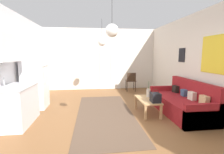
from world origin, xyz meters
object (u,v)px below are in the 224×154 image
Objects in this scene: handbag at (155,97)px; accent_chair at (131,80)px; coffee_table at (147,101)px; pendant_lamp_near at (112,31)px; bamboo_vase at (148,93)px; refrigerator at (35,79)px; couch at (182,103)px; pendant_lamp_far at (102,42)px.

accent_chair reaches higher than handbag.
pendant_lamp_near is at bearing -133.67° from coffee_table.
bamboo_vase is 0.55× the size of accent_chair.
couch is at bearing -13.46° from refrigerator.
bamboo_vase is 0.52× the size of pendant_lamp_near.
bamboo_vase is 2.49m from accent_chair.
coffee_table is 1.16× the size of accent_chair.
refrigerator is (-4.10, 0.98, 0.61)m from couch.
couch is 2.90m from accent_chair.
couch is 3.12m from pendant_lamp_far.
handbag is at bearing -55.61° from pendant_lamp_far.
couch is at bearing 13.50° from handbag.
couch is 0.97m from coffee_table.
accent_chair is (0.11, 2.49, -0.04)m from bamboo_vase.
bamboo_vase is 0.51× the size of pendant_lamp_far.
pendant_lamp_far reaches higher than coffee_table.
handbag is 3.47m from refrigerator.
handbag is 0.19× the size of refrigerator.
bamboo_vase is at bearing 91.28° from accent_chair.
pendant_lamp_near is (-2.06, -1.06, 1.73)m from couch.
coffee_table is (-0.96, 0.09, 0.07)m from couch.
couch is at bearing -19.05° from bamboo_vase.
pendant_lamp_near reaches higher than coffee_table.
couch is 0.92m from handbag.
refrigerator reaches higher than couch.
coffee_table is at bearing 89.41° from accent_chair.
refrigerator reaches higher than coffee_table.
coffee_table is 2.71m from accent_chair.
refrigerator is 3.83m from accent_chair.
accent_chair is 4.35m from pendant_lamp_near.
accent_chair is at bearing 28.35° from refrigerator.
pendant_lamp_near is at bearing 74.99° from accent_chair.
handbag is (0.09, -0.30, 0.18)m from coffee_table.
couch is 2.48× the size of accent_chair.
couch reaches higher than handbag.
coffee_table is 2.48m from pendant_lamp_far.
bamboo_vase is 1.34× the size of handbag.
pendant_lamp_far reaches higher than couch.
couch is at bearing 108.88° from accent_chair.
accent_chair is (0.11, 3.00, -0.04)m from handbag.
pendant_lamp_near is at bearing -152.71° from couch.
coffee_table is 2.82× the size of handbag.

